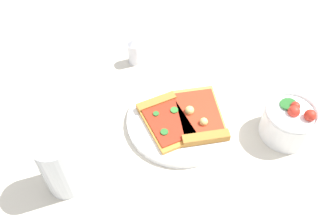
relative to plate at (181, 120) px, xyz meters
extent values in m
plane|color=beige|center=(-0.01, -0.02, -0.01)|extent=(2.40, 2.40, 0.00)
cylinder|color=white|center=(0.00, 0.00, 0.00)|extent=(0.23, 0.23, 0.01)
cube|color=gold|center=(-0.03, -0.03, 0.01)|extent=(0.17, 0.17, 0.01)
cube|color=#B77A33|center=(-0.07, 0.01, 0.02)|extent=(0.08, 0.09, 0.02)
cube|color=red|center=(-0.03, -0.03, 0.02)|extent=(0.15, 0.15, 0.00)
sphere|color=#EAD172|center=(-0.05, -0.01, 0.02)|extent=(0.02, 0.02, 0.02)
sphere|color=#EAD172|center=(-0.01, -0.02, 0.02)|extent=(0.02, 0.02, 0.02)
cube|color=gold|center=(0.01, 0.03, 0.01)|extent=(0.16, 0.13, 0.01)
cube|color=#B77A33|center=(0.06, 0.00, 0.01)|extent=(0.06, 0.09, 0.01)
cube|color=#B22D19|center=(0.01, 0.03, 0.02)|extent=(0.13, 0.12, 0.00)
cylinder|color=#2D722D|center=(0.04, 0.03, 0.02)|extent=(0.01, 0.01, 0.00)
cylinder|color=#2D722D|center=(0.00, 0.06, 0.02)|extent=(0.02, 0.02, 0.00)
cylinder|color=#388433|center=(0.02, 0.00, 0.02)|extent=(0.02, 0.02, 0.00)
cylinder|color=white|center=(-0.18, -0.12, 0.03)|extent=(0.11, 0.11, 0.07)
torus|color=white|center=(-0.18, -0.12, 0.06)|extent=(0.11, 0.11, 0.01)
sphere|color=red|center=(-0.19, -0.12, 0.06)|extent=(0.02, 0.02, 0.02)
sphere|color=red|center=(-0.22, -0.12, 0.07)|extent=(0.02, 0.02, 0.02)
sphere|color=red|center=(-0.18, -0.13, 0.07)|extent=(0.02, 0.02, 0.02)
cylinder|color=#2D722D|center=(-0.17, -0.13, 0.06)|extent=(0.03, 0.03, 0.01)
cylinder|color=silver|center=(0.08, 0.25, 0.06)|extent=(0.07, 0.07, 0.13)
cylinder|color=black|center=(0.08, 0.25, 0.04)|extent=(0.06, 0.06, 0.09)
cube|color=white|center=(0.09, 0.25, 0.08)|extent=(0.03, 0.03, 0.02)
cube|color=white|center=(0.08, 0.23, 0.08)|extent=(0.02, 0.02, 0.02)
cylinder|color=silver|center=(0.20, -0.08, 0.02)|extent=(0.03, 0.03, 0.06)
cone|color=silver|center=(0.20, -0.08, 0.05)|extent=(0.03, 0.03, 0.01)
camera|label=1|loc=(-0.28, 0.39, 0.62)|focal=39.40mm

